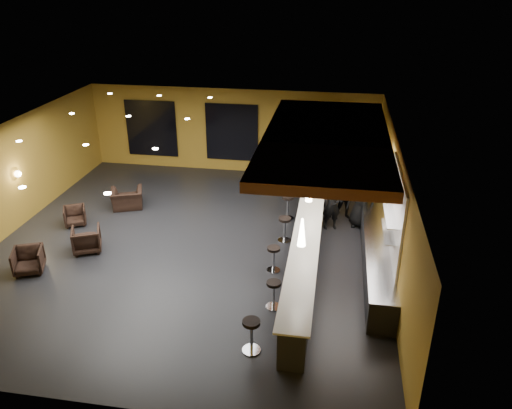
% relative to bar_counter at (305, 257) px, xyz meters
% --- Properties ---
extents(floor, '(12.00, 13.00, 0.10)m').
position_rel_bar_counter_xyz_m(floor, '(-3.65, 1.00, -0.55)').
color(floor, black).
rests_on(floor, ground).
extents(ceiling, '(12.00, 13.00, 0.10)m').
position_rel_bar_counter_xyz_m(ceiling, '(-3.65, 1.00, 3.05)').
color(ceiling, black).
extents(wall_back, '(12.00, 0.10, 3.50)m').
position_rel_bar_counter_xyz_m(wall_back, '(-3.65, 7.55, 1.25)').
color(wall_back, olive).
rests_on(wall_back, floor).
extents(wall_front, '(12.00, 0.10, 3.50)m').
position_rel_bar_counter_xyz_m(wall_front, '(-3.65, -5.55, 1.25)').
color(wall_front, olive).
rests_on(wall_front, floor).
extents(wall_left, '(0.10, 13.00, 3.50)m').
position_rel_bar_counter_xyz_m(wall_left, '(-9.70, 1.00, 1.25)').
color(wall_left, olive).
rests_on(wall_left, floor).
extents(wall_right, '(0.10, 13.00, 3.50)m').
position_rel_bar_counter_xyz_m(wall_right, '(2.40, 1.00, 1.25)').
color(wall_right, olive).
rests_on(wall_right, floor).
extents(wood_soffit, '(3.60, 8.00, 0.28)m').
position_rel_bar_counter_xyz_m(wood_soffit, '(0.35, 2.00, 2.86)').
color(wood_soffit, brown).
rests_on(wood_soffit, ceiling).
extents(window_left, '(2.20, 0.06, 2.40)m').
position_rel_bar_counter_xyz_m(window_left, '(-7.15, 7.44, 1.20)').
color(window_left, black).
rests_on(window_left, wall_back).
extents(window_center, '(2.20, 0.06, 2.40)m').
position_rel_bar_counter_xyz_m(window_center, '(-3.65, 7.44, 1.20)').
color(window_center, black).
rests_on(window_center, wall_back).
extents(window_right, '(2.20, 0.06, 2.40)m').
position_rel_bar_counter_xyz_m(window_right, '(-0.65, 7.44, 1.20)').
color(window_right, black).
rests_on(window_right, wall_back).
extents(tile_backsplash, '(0.06, 3.20, 2.40)m').
position_rel_bar_counter_xyz_m(tile_backsplash, '(2.31, 0.00, 1.50)').
color(tile_backsplash, white).
rests_on(tile_backsplash, wall_right).
extents(bar_counter, '(0.60, 8.00, 1.00)m').
position_rel_bar_counter_xyz_m(bar_counter, '(0.00, 0.00, 0.00)').
color(bar_counter, black).
rests_on(bar_counter, floor).
extents(bar_top, '(0.78, 8.10, 0.05)m').
position_rel_bar_counter_xyz_m(bar_top, '(0.00, 0.00, 0.52)').
color(bar_top, white).
rests_on(bar_top, bar_counter).
extents(prep_counter, '(0.70, 6.00, 0.86)m').
position_rel_bar_counter_xyz_m(prep_counter, '(2.00, 0.50, -0.07)').
color(prep_counter, black).
rests_on(prep_counter, floor).
extents(prep_top, '(0.72, 6.00, 0.03)m').
position_rel_bar_counter_xyz_m(prep_top, '(2.00, 0.50, 0.39)').
color(prep_top, silver).
rests_on(prep_top, prep_counter).
extents(wall_shelf_lower, '(0.30, 1.50, 0.03)m').
position_rel_bar_counter_xyz_m(wall_shelf_lower, '(2.17, -0.20, 1.10)').
color(wall_shelf_lower, silver).
rests_on(wall_shelf_lower, wall_right).
extents(wall_shelf_upper, '(0.30, 1.50, 0.03)m').
position_rel_bar_counter_xyz_m(wall_shelf_upper, '(2.17, -0.20, 1.55)').
color(wall_shelf_upper, silver).
rests_on(wall_shelf_upper, wall_right).
extents(column, '(0.60, 0.60, 3.50)m').
position_rel_bar_counter_xyz_m(column, '(0.00, 4.60, 1.25)').
color(column, '#A38724').
rests_on(column, floor).
extents(wall_sconce, '(0.22, 0.22, 0.22)m').
position_rel_bar_counter_xyz_m(wall_sconce, '(-9.53, 1.50, 1.30)').
color(wall_sconce, '#FFE5B2').
rests_on(wall_sconce, wall_left).
extents(pendant_0, '(0.20, 0.20, 0.70)m').
position_rel_bar_counter_xyz_m(pendant_0, '(0.00, -2.00, 1.85)').
color(pendant_0, white).
rests_on(pendant_0, wood_soffit).
extents(pendant_1, '(0.20, 0.20, 0.70)m').
position_rel_bar_counter_xyz_m(pendant_1, '(0.00, 0.50, 1.85)').
color(pendant_1, white).
rests_on(pendant_1, wood_soffit).
extents(pendant_2, '(0.20, 0.20, 0.70)m').
position_rel_bar_counter_xyz_m(pendant_2, '(0.00, 3.00, 1.85)').
color(pendant_2, white).
rests_on(pendant_2, wood_soffit).
extents(staff_a, '(0.71, 0.58, 1.70)m').
position_rel_bar_counter_xyz_m(staff_a, '(0.66, 2.81, 0.35)').
color(staff_a, black).
rests_on(staff_a, floor).
extents(staff_b, '(0.83, 0.69, 1.55)m').
position_rel_bar_counter_xyz_m(staff_b, '(1.10, 3.64, 0.28)').
color(staff_b, black).
rests_on(staff_b, floor).
extents(staff_c, '(0.98, 0.69, 1.89)m').
position_rel_bar_counter_xyz_m(staff_c, '(1.60, 3.14, 0.45)').
color(staff_c, black).
rests_on(staff_c, floor).
extents(armchair_a, '(1.03, 1.04, 0.73)m').
position_rel_bar_counter_xyz_m(armchair_a, '(-7.74, -1.27, -0.13)').
color(armchair_a, black).
rests_on(armchair_a, floor).
extents(armchair_b, '(1.09, 1.10, 0.76)m').
position_rel_bar_counter_xyz_m(armchair_b, '(-6.66, 0.12, -0.12)').
color(armchair_b, black).
rests_on(armchair_b, floor).
extents(armchair_c, '(0.93, 0.94, 0.64)m').
position_rel_bar_counter_xyz_m(armchair_c, '(-7.87, 1.67, -0.18)').
color(armchair_c, black).
rests_on(armchair_c, floor).
extents(armchair_d, '(1.36, 1.28, 0.71)m').
position_rel_bar_counter_xyz_m(armchair_d, '(-6.64, 3.21, -0.15)').
color(armchair_d, black).
rests_on(armchair_d, floor).
extents(bar_stool_0, '(0.43, 0.43, 0.84)m').
position_rel_bar_counter_xyz_m(bar_stool_0, '(-0.93, -3.47, 0.04)').
color(bar_stool_0, silver).
rests_on(bar_stool_0, floor).
extents(bar_stool_1, '(0.39, 0.39, 0.77)m').
position_rel_bar_counter_xyz_m(bar_stool_1, '(-0.66, -1.79, -0.01)').
color(bar_stool_1, silver).
rests_on(bar_stool_1, floor).
extents(bar_stool_2, '(0.39, 0.39, 0.77)m').
position_rel_bar_counter_xyz_m(bar_stool_2, '(-0.88, -0.09, -0.01)').
color(bar_stool_2, silver).
rests_on(bar_stool_2, floor).
extents(bar_stool_3, '(0.41, 0.41, 0.81)m').
position_rel_bar_counter_xyz_m(bar_stool_3, '(-0.77, 1.70, 0.02)').
color(bar_stool_3, silver).
rests_on(bar_stool_3, floor).
extents(bar_stool_4, '(0.43, 0.43, 0.86)m').
position_rel_bar_counter_xyz_m(bar_stool_4, '(-0.84, 3.27, 0.05)').
color(bar_stool_4, silver).
rests_on(bar_stool_4, floor).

